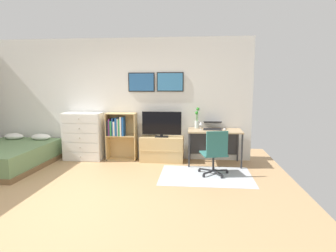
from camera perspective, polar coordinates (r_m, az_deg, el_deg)
The scene contains 14 objects.
ground_plane at distance 4.63m, azimuth -18.76°, elevation -13.56°, with size 7.20×7.20×0.00m, color tan.
wall_back_with_posters at distance 6.58m, azimuth -10.50°, elevation 5.35°, with size 6.12×0.09×2.70m.
area_rug at distance 5.41m, azimuth 7.63°, elevation -9.88°, with size 1.70×1.20×0.01m, color #B2B7BC.
bed at distance 6.69m, azimuth -29.53°, elevation -5.32°, with size 1.53×1.96×0.58m.
dresser at distance 6.65m, azimuth -16.62°, elevation -1.99°, with size 0.85×0.46×1.06m.
bookshelf at distance 6.43m, azimuth -9.77°, elevation -1.21°, with size 0.66×0.30×1.06m.
tv_stand at distance 6.27m, azimuth -1.24°, elevation -4.65°, with size 0.94×0.41×0.55m.
television at distance 6.14m, azimuth -1.29°, elevation 0.34°, with size 0.86×0.16×0.56m.
desk at distance 6.13m, azimuth 9.33°, elevation -1.88°, with size 1.12×0.63×0.74m.
office_chair at distance 5.33m, azimuth 9.44°, elevation -5.12°, with size 0.58×0.57×0.86m.
laptop at distance 6.14m, azimuth 8.96°, elevation 0.03°, with size 0.41×0.44×0.17m.
computer_mouse at distance 6.06m, azimuth 11.31°, elevation -0.63°, with size 0.06×0.10×0.03m, color silver.
bamboo_vase at distance 6.19m, azimuth 5.83°, elevation 1.45°, with size 0.10×0.10×0.46m.
wine_glass at distance 5.97m, azimuth 6.64°, elevation 0.49°, with size 0.07×0.07×0.18m.
Camera 1 is at (1.84, -3.89, 1.71)m, focal length 30.28 mm.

